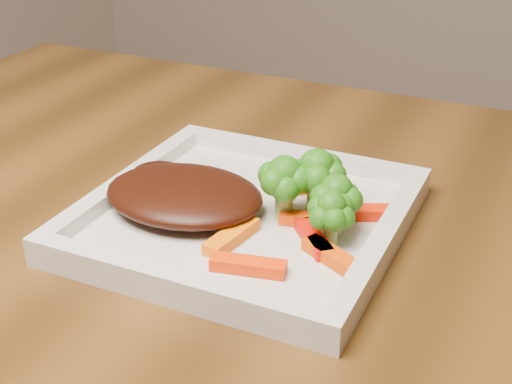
% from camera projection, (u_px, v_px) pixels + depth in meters
% --- Properties ---
extents(plate, '(0.27, 0.27, 0.01)m').
position_uv_depth(plate, '(246.00, 220.00, 0.64)').
color(plate, silver).
rests_on(plate, dining_table).
extents(steak, '(0.15, 0.12, 0.03)m').
position_uv_depth(steak, '(184.00, 195.00, 0.64)').
color(steak, '#351108').
rests_on(steak, plate).
extents(broccoli_0, '(0.07, 0.07, 0.07)m').
position_uv_depth(broccoli_0, '(316.00, 178.00, 0.62)').
color(broccoli_0, '#227814').
rests_on(broccoli_0, plate).
extents(broccoli_1, '(0.07, 0.07, 0.06)m').
position_uv_depth(broccoli_1, '(336.00, 199.00, 0.60)').
color(broccoli_1, '#397213').
rests_on(broccoli_1, plate).
extents(broccoli_2, '(0.05, 0.05, 0.06)m').
position_uv_depth(broccoli_2, '(331.00, 213.00, 0.58)').
color(broccoli_2, '#2A7413').
rests_on(broccoli_2, plate).
extents(broccoli_3, '(0.06, 0.06, 0.06)m').
position_uv_depth(broccoli_3, '(284.00, 187.00, 0.62)').
color(broccoli_3, '#306811').
rests_on(broccoli_3, plate).
extents(carrot_0, '(0.06, 0.03, 0.01)m').
position_uv_depth(carrot_0, '(248.00, 265.00, 0.55)').
color(carrot_0, '#F53504').
rests_on(carrot_0, plate).
extents(carrot_1, '(0.06, 0.04, 0.01)m').
position_uv_depth(carrot_1, '(332.00, 256.00, 0.57)').
color(carrot_1, '#DF4603').
rests_on(carrot_1, plate).
extents(carrot_2, '(0.03, 0.06, 0.01)m').
position_uv_depth(carrot_2, '(232.00, 236.00, 0.59)').
color(carrot_2, '#FF7004').
rests_on(carrot_2, plate).
extents(carrot_3, '(0.06, 0.04, 0.01)m').
position_uv_depth(carrot_3, '(363.00, 212.00, 0.63)').
color(carrot_3, red).
rests_on(carrot_3, plate).
extents(carrot_4, '(0.06, 0.05, 0.01)m').
position_uv_depth(carrot_4, '(302.00, 187.00, 0.67)').
color(carrot_4, orange).
rests_on(carrot_4, plate).
extents(carrot_5, '(0.05, 0.05, 0.01)m').
position_uv_depth(carrot_5, '(314.00, 239.00, 0.59)').
color(carrot_5, red).
rests_on(carrot_5, plate).
extents(carrot_6, '(0.05, 0.02, 0.01)m').
position_uv_depth(carrot_6, '(308.00, 220.00, 0.62)').
color(carrot_6, '#F84504').
rests_on(carrot_6, plate).
extents(carrot_7, '(0.04, 0.04, 0.01)m').
position_uv_depth(carrot_7, '(296.00, 183.00, 0.68)').
color(carrot_7, '#D53703').
rests_on(carrot_7, plate).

